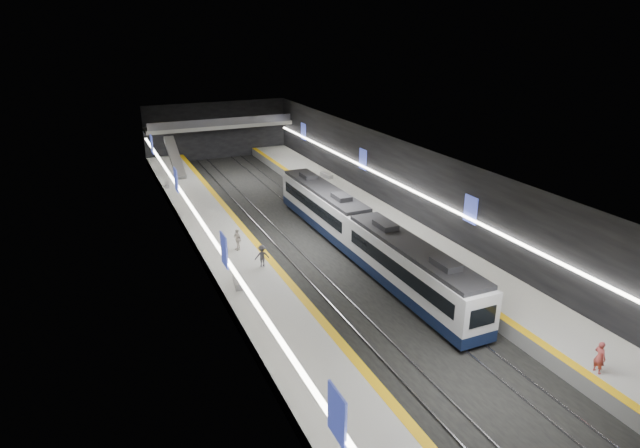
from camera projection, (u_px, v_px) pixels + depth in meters
name	position (u px, v px, depth m)	size (l,w,h in m)	color
ground	(315.00, 245.00, 46.88)	(70.00, 70.00, 0.00)	black
ceiling	(315.00, 156.00, 44.05)	(20.00, 70.00, 0.04)	beige
wall_left	(198.00, 219.00, 41.68)	(0.04, 70.00, 8.00)	black
wall_right	(415.00, 188.00, 49.25)	(0.04, 70.00, 8.00)	black
wall_back	(217.00, 131.00, 75.39)	(20.00, 0.04, 8.00)	black
platform_left	(232.00, 254.00, 43.87)	(5.00, 70.00, 1.00)	slate
tile_surface_left	(231.00, 249.00, 43.69)	(5.00, 70.00, 0.02)	#9F9F9B
tactile_strip_left	(257.00, 244.00, 44.52)	(0.60, 70.00, 0.02)	#F0B20C
platform_right	(390.00, 228.00, 49.54)	(5.00, 70.00, 1.00)	slate
tile_surface_right	(390.00, 223.00, 49.36)	(5.00, 70.00, 0.02)	#9F9F9B
tactile_strip_right	(369.00, 226.00, 48.53)	(0.60, 70.00, 0.02)	#F0B20C
rails	(315.00, 245.00, 46.86)	(6.52, 70.00, 0.12)	gray
train	(361.00, 232.00, 43.88)	(2.69, 30.04, 3.60)	#0E1936
ad_posters	(311.00, 193.00, 46.14)	(19.94, 53.50, 2.20)	#3E4CBB
cove_light_left	(201.00, 221.00, 41.83)	(0.25, 68.60, 0.12)	white
cove_light_right	(413.00, 191.00, 49.24)	(0.25, 68.60, 0.12)	white
mezzanine_bridge	(220.00, 126.00, 73.25)	(20.00, 3.00, 1.50)	gray
escalator	(175.00, 157.00, 65.25)	(1.20, 8.00, 0.60)	#99999E
bench_left_near	(238.00, 282.00, 37.63)	(0.57, 2.06, 0.50)	#99999E
bench_left_far	(167.00, 185.00, 60.09)	(0.45, 1.62, 0.40)	#99999E
bench_right_far	(327.00, 175.00, 63.61)	(0.56, 2.03, 0.50)	#99999E
passenger_right_a	(600.00, 357.00, 27.99)	(0.67, 0.44, 1.85)	#B14242
passenger_left_a	(237.00, 239.00, 43.21)	(1.06, 0.44, 1.80)	silver
passenger_left_b	(262.00, 256.00, 40.27)	(1.11, 0.64, 1.72)	#46444D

